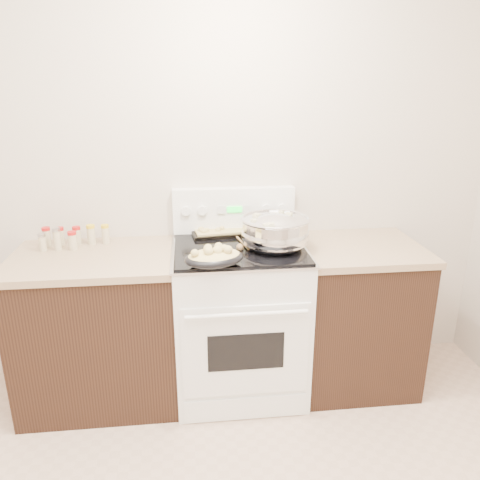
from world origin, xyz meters
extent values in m
cube|color=beige|center=(0.00, 1.77, 1.35)|extent=(4.00, 0.05, 2.70)
cube|color=black|center=(-0.48, 1.43, 0.44)|extent=(0.90, 0.64, 0.88)
cube|color=brown|center=(-0.48, 1.43, 0.90)|extent=(0.93, 0.67, 0.04)
cube|color=black|center=(1.08, 1.43, 0.44)|extent=(0.70, 0.64, 0.88)
cube|color=brown|center=(1.08, 1.43, 0.90)|extent=(0.73, 0.67, 0.04)
cube|color=white|center=(0.35, 1.42, 0.46)|extent=(0.76, 0.66, 0.92)
cube|color=white|center=(0.35, 1.08, 0.45)|extent=(0.70, 0.01, 0.55)
cube|color=black|center=(0.35, 1.08, 0.46)|extent=(0.42, 0.01, 0.22)
cylinder|color=white|center=(0.35, 1.04, 0.70)|extent=(0.65, 0.02, 0.02)
cube|color=white|center=(0.35, 1.09, 0.08)|extent=(0.70, 0.01, 0.14)
cube|color=silver|center=(0.35, 1.42, 0.93)|extent=(0.78, 0.68, 0.01)
cube|color=black|center=(0.35, 1.42, 0.94)|extent=(0.74, 0.64, 0.01)
cube|color=white|center=(0.35, 1.72, 1.08)|extent=(0.76, 0.07, 0.28)
cylinder|color=white|center=(0.05, 1.67, 1.10)|extent=(0.06, 0.02, 0.06)
cylinder|color=white|center=(0.15, 1.67, 1.10)|extent=(0.06, 0.02, 0.06)
cylinder|color=white|center=(0.55, 1.67, 1.10)|extent=(0.06, 0.02, 0.06)
cylinder|color=white|center=(0.65, 1.67, 1.10)|extent=(0.06, 0.02, 0.06)
cube|color=#19E533|center=(0.35, 1.67, 1.10)|extent=(0.09, 0.00, 0.04)
cube|color=silver|center=(0.27, 1.67, 1.10)|extent=(0.05, 0.00, 0.05)
cube|color=silver|center=(0.43, 1.67, 1.10)|extent=(0.05, 0.00, 0.05)
ellipsoid|color=silver|center=(0.55, 1.38, 1.02)|extent=(0.50, 0.50, 0.23)
cylinder|color=silver|center=(0.55, 1.38, 0.95)|extent=(0.21, 0.21, 0.01)
torus|color=silver|center=(0.55, 1.38, 1.12)|extent=(0.40, 0.40, 0.02)
cylinder|color=silver|center=(0.55, 1.38, 1.05)|extent=(0.37, 0.37, 0.13)
cylinder|color=brown|center=(0.55, 1.38, 1.10)|extent=(0.35, 0.35, 0.00)
cube|color=#C5BE91|center=(0.56, 1.39, 1.11)|extent=(0.03, 0.03, 0.02)
cube|color=#C5BE91|center=(0.51, 1.28, 1.11)|extent=(0.04, 0.04, 0.03)
cube|color=#C5BE91|center=(0.57, 1.47, 1.11)|extent=(0.04, 0.04, 0.03)
cube|color=#C5BE91|center=(0.49, 1.26, 1.11)|extent=(0.04, 0.04, 0.03)
cube|color=#C5BE91|center=(0.46, 1.39, 1.11)|extent=(0.04, 0.04, 0.03)
cube|color=#C5BE91|center=(0.49, 1.39, 1.11)|extent=(0.05, 0.05, 0.03)
cube|color=#C5BE91|center=(0.61, 1.52, 1.11)|extent=(0.04, 0.04, 0.03)
cube|color=#C5BE91|center=(0.46, 1.46, 1.11)|extent=(0.05, 0.05, 0.03)
cube|color=#C5BE91|center=(0.48, 1.26, 1.11)|extent=(0.03, 0.03, 0.02)
cube|color=#C5BE91|center=(0.43, 1.36, 1.11)|extent=(0.04, 0.04, 0.02)
cube|color=#C5BE91|center=(0.49, 1.34, 1.11)|extent=(0.04, 0.04, 0.03)
cube|color=#C5BE91|center=(0.51, 1.28, 1.11)|extent=(0.03, 0.03, 0.03)
cube|color=#C5BE91|center=(0.65, 1.46, 1.11)|extent=(0.05, 0.05, 0.03)
ellipsoid|color=black|center=(0.19, 1.14, 0.98)|extent=(0.35, 0.28, 0.08)
ellipsoid|color=tan|center=(0.19, 1.14, 1.00)|extent=(0.32, 0.26, 0.06)
sphere|color=tan|center=(0.16, 1.11, 1.03)|extent=(0.05, 0.05, 0.05)
sphere|color=tan|center=(0.22, 1.19, 1.03)|extent=(0.05, 0.05, 0.05)
sphere|color=tan|center=(0.24, 1.15, 1.03)|extent=(0.04, 0.04, 0.04)
sphere|color=tan|center=(0.16, 1.17, 1.03)|extent=(0.04, 0.04, 0.04)
sphere|color=tan|center=(0.21, 1.13, 1.03)|extent=(0.05, 0.05, 0.05)
sphere|color=tan|center=(0.09, 1.10, 1.03)|extent=(0.04, 0.04, 0.04)
sphere|color=tan|center=(0.16, 1.15, 1.03)|extent=(0.05, 0.05, 0.05)
sphere|color=tan|center=(0.26, 1.12, 1.03)|extent=(0.05, 0.05, 0.05)
cube|color=black|center=(0.28, 1.70, 0.95)|extent=(0.43, 0.33, 0.02)
cube|color=tan|center=(0.28, 1.70, 0.97)|extent=(0.39, 0.28, 0.02)
sphere|color=tan|center=(0.17, 1.64, 0.98)|extent=(0.03, 0.03, 0.03)
sphere|color=tan|center=(0.13, 1.77, 0.98)|extent=(0.03, 0.03, 0.03)
sphere|color=tan|center=(0.24, 1.64, 0.98)|extent=(0.03, 0.03, 0.03)
sphere|color=tan|center=(0.27, 1.66, 0.98)|extent=(0.03, 0.03, 0.03)
sphere|color=tan|center=(0.22, 1.73, 0.98)|extent=(0.03, 0.03, 0.03)
sphere|color=tan|center=(0.19, 1.71, 0.98)|extent=(0.04, 0.04, 0.04)
sphere|color=tan|center=(0.14, 1.64, 0.98)|extent=(0.04, 0.04, 0.04)
sphere|color=tan|center=(0.41, 1.77, 0.98)|extent=(0.04, 0.04, 0.04)
sphere|color=tan|center=(0.24, 1.79, 0.98)|extent=(0.04, 0.04, 0.04)
sphere|color=tan|center=(0.15, 1.62, 0.98)|extent=(0.04, 0.04, 0.04)
cylinder|color=#9A7446|center=(0.37, 1.48, 0.95)|extent=(0.06, 0.26, 0.01)
sphere|color=#9A7446|center=(0.35, 1.37, 0.96)|extent=(0.04, 0.04, 0.04)
sphere|color=#8FC4D5|center=(0.68, 1.38, 0.97)|extent=(0.08, 0.08, 0.08)
cylinder|color=#8FC4D5|center=(0.74, 1.48, 1.00)|extent=(0.14, 0.22, 0.07)
cylinder|color=#BFB28C|center=(-0.77, 1.62, 0.97)|extent=(0.05, 0.05, 0.10)
cylinder|color=#B21414|center=(-0.77, 1.62, 1.03)|extent=(0.05, 0.05, 0.02)
cylinder|color=#BFB28C|center=(-0.70, 1.64, 0.97)|extent=(0.04, 0.04, 0.09)
cylinder|color=#B21414|center=(-0.70, 1.64, 1.02)|extent=(0.04, 0.04, 0.02)
cylinder|color=#BFB28C|center=(-0.60, 1.64, 0.97)|extent=(0.04, 0.04, 0.09)
cylinder|color=#B21414|center=(-0.60, 1.64, 1.02)|extent=(0.05, 0.05, 0.02)
cylinder|color=#BFB28C|center=(-0.52, 1.63, 0.97)|extent=(0.05, 0.05, 0.10)
cylinder|color=gold|center=(-0.52, 1.63, 1.03)|extent=(0.05, 0.05, 0.02)
cylinder|color=#BFB28C|center=(-0.44, 1.63, 0.97)|extent=(0.04, 0.04, 0.10)
cylinder|color=gold|center=(-0.44, 1.63, 1.03)|extent=(0.05, 0.05, 0.02)
cylinder|color=#BFB28C|center=(-0.77, 1.54, 0.96)|extent=(0.04, 0.04, 0.09)
cylinder|color=#B2B2B7|center=(-0.77, 1.54, 1.02)|extent=(0.04, 0.04, 0.02)
cylinder|color=#BFB28C|center=(-0.69, 1.54, 0.98)|extent=(0.04, 0.04, 0.11)
cylinder|color=#B2B2B7|center=(-0.69, 1.54, 1.04)|extent=(0.04, 0.04, 0.02)
cylinder|color=#BFB28C|center=(-0.61, 1.54, 0.97)|extent=(0.05, 0.05, 0.09)
cylinder|color=#B21414|center=(-0.61, 1.54, 1.02)|extent=(0.05, 0.05, 0.02)
camera|label=1|loc=(0.07, -1.11, 1.85)|focal=35.00mm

